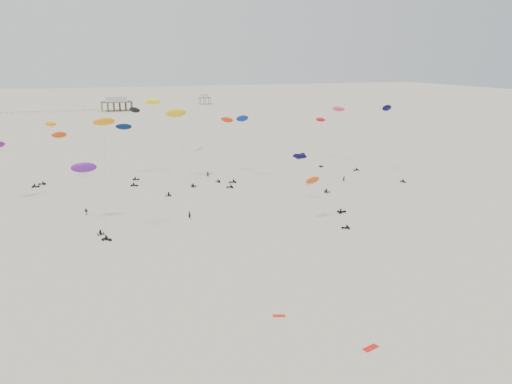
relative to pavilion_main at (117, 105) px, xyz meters
name	(u,v)px	position (x,y,z in m)	size (l,w,h in m)	color
ground_plane	(169,144)	(10.00, -150.00, -4.22)	(900.00, 900.00, 0.00)	beige
pavilion_main	(117,105)	(0.00, 0.00, 0.00)	(21.00, 13.00, 9.80)	brown
pavilion_small	(205,100)	(70.00, 30.00, -0.74)	(9.00, 7.00, 8.00)	brown
pier_fence	(36,112)	(-52.00, 0.00, -3.45)	(80.20, 0.20, 1.50)	black
rig_0	(390,122)	(64.55, -231.50, 12.52)	(4.66, 15.02, 23.08)	black
rig_1	(321,133)	(54.25, -205.21, 6.08)	(8.18, 15.57, 19.21)	black
rig_2	(320,190)	(23.39, -266.65, 3.11)	(7.66, 10.18, 12.11)	black
rig_3	(204,158)	(9.35, -216.67, 2.10)	(6.22, 12.06, 12.36)	black
rig_4	(134,130)	(-10.12, -208.97, 10.57)	(6.28, 18.39, 24.13)	black
rig_5	(157,128)	(-5.74, -225.73, 12.94)	(4.83, 13.80, 25.71)	black
rig_6	(105,154)	(-21.37, -260.70, 13.18)	(4.85, 5.48, 24.67)	black
rig_7	(316,178)	(28.32, -254.91, 2.92)	(8.47, 15.22, 17.31)	black
rig_8	(178,121)	(1.64, -216.77, 13.48)	(6.35, 13.10, 22.37)	black
rig_9	(342,120)	(58.62, -212.11, 11.01)	(4.51, 16.96, 22.08)	black
rig_10	(240,134)	(18.47, -223.60, 10.01)	(10.21, 11.55, 20.53)	black
rig_11	(44,149)	(-35.71, -208.76, 6.27)	(8.60, 7.37, 18.22)	black
rig_12	(228,134)	(17.30, -215.91, 8.78)	(5.53, 15.94, 20.09)	black
rig_13	(55,147)	(-33.06, -204.03, 5.97)	(9.11, 8.70, 15.21)	black
rig_14	(126,135)	(-12.50, -205.58, 8.46)	(5.78, 11.04, 16.99)	black
rig_15	(86,176)	(-25.26, -249.76, 6.44)	(5.71, 12.63, 15.17)	black
rig_16	(308,165)	(33.73, -238.49, 2.39)	(7.43, 11.45, 11.79)	black
spectator_0	(190,219)	(-3.62, -254.72, -4.22)	(0.78, 0.54, 2.16)	black
spectator_1	(344,182)	(47.40, -235.12, -4.22)	(0.97, 0.57, 1.99)	black
spectator_2	(86,215)	(-25.92, -243.67, -4.22)	(1.15, 0.62, 1.95)	black
spectator_3	(208,177)	(10.53, -215.76, -4.22)	(0.78, 0.53, 2.14)	black
grounded_kite_a	(371,348)	(6.91, -314.50, -4.22)	(2.20, 0.90, 0.08)	red
grounded_kite_b	(279,316)	(-1.03, -303.01, -4.22)	(1.80, 0.70, 0.07)	red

